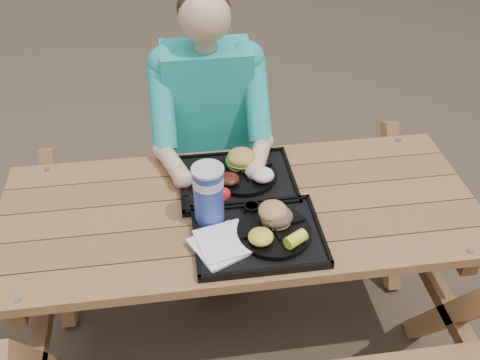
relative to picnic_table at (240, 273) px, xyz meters
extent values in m
plane|color=#999999|center=(0.00, 0.00, -0.38)|extent=(60.00, 60.00, 0.00)
cube|color=black|center=(0.04, -0.17, 0.39)|extent=(0.45, 0.35, 0.02)
cube|color=black|center=(0.01, 0.14, 0.39)|extent=(0.45, 0.35, 0.02)
cylinder|color=black|center=(0.09, -0.18, 0.41)|extent=(0.26, 0.26, 0.02)
cylinder|color=black|center=(0.04, 0.15, 0.41)|extent=(0.26, 0.26, 0.02)
cube|color=white|center=(-0.10, -0.21, 0.40)|extent=(0.23, 0.23, 0.02)
cylinder|color=#162DA5|center=(-0.12, -0.07, 0.50)|extent=(0.11, 0.11, 0.22)
cylinder|color=#320506|center=(0.03, -0.05, 0.41)|extent=(0.05, 0.05, 0.03)
cylinder|color=gold|center=(0.11, -0.05, 0.41)|extent=(0.06, 0.06, 0.03)
ellipsoid|color=yellow|center=(0.04, -0.23, 0.44)|extent=(0.09, 0.09, 0.04)
cube|color=black|center=(-0.17, 0.15, 0.40)|extent=(0.04, 0.16, 0.01)
ellipsoid|color=#4C170F|center=(-0.03, 0.10, 0.43)|extent=(0.08, 0.08, 0.04)
ellipsoid|color=white|center=(0.10, 0.10, 0.44)|extent=(0.09, 0.09, 0.05)
camera|label=1|loc=(-0.21, -1.48, 1.71)|focal=40.00mm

